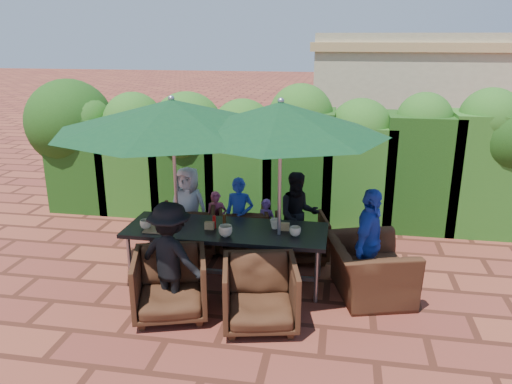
% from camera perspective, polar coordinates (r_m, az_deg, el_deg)
% --- Properties ---
extents(ground, '(80.00, 80.00, 0.00)m').
position_cam_1_polar(ground, '(6.96, -1.14, -9.43)').
color(ground, brown).
rests_on(ground, ground).
extents(dining_table, '(2.61, 0.90, 0.75)m').
position_cam_1_polar(dining_table, '(6.53, -3.45, -4.79)').
color(dining_table, black).
rests_on(dining_table, ground).
extents(umbrella_left, '(2.94, 2.94, 2.46)m').
position_cam_1_polar(umbrella_left, '(6.23, -9.57, 8.62)').
color(umbrella_left, gray).
rests_on(umbrella_left, ground).
extents(umbrella_right, '(2.58, 2.58, 2.46)m').
position_cam_1_polar(umbrella_right, '(5.92, 2.83, 8.37)').
color(umbrella_right, gray).
rests_on(umbrella_right, ground).
extents(chair_far_left, '(0.93, 0.90, 0.80)m').
position_cam_1_polar(chair_far_left, '(7.59, -7.62, -3.90)').
color(chair_far_left, black).
rests_on(chair_far_left, ground).
extents(chair_far_mid, '(0.87, 0.84, 0.75)m').
position_cam_1_polar(chair_far_mid, '(7.60, -1.51, -3.93)').
color(chair_far_mid, black).
rests_on(chair_far_mid, ground).
extents(chair_far_right, '(0.85, 0.82, 0.73)m').
position_cam_1_polar(chair_far_right, '(7.33, 5.22, -4.93)').
color(chair_far_right, black).
rests_on(chair_far_right, ground).
extents(chair_near_left, '(1.02, 0.99, 0.85)m').
position_cam_1_polar(chair_near_left, '(5.95, -9.78, -10.02)').
color(chair_near_left, black).
rests_on(chair_near_left, ground).
extents(chair_near_right, '(0.97, 0.93, 0.85)m').
position_cam_1_polar(chair_near_right, '(5.68, 0.46, -11.22)').
color(chair_near_right, black).
rests_on(chair_near_right, ground).
extents(chair_end_right, '(0.97, 1.24, 0.95)m').
position_cam_1_polar(chair_end_right, '(6.42, 12.86, -7.62)').
color(chair_end_right, black).
rests_on(chair_end_right, ground).
extents(adult_far_left, '(0.70, 0.49, 1.30)m').
position_cam_1_polar(adult_far_left, '(7.58, -7.70, -1.94)').
color(adult_far_left, silver).
rests_on(adult_far_left, ground).
extents(adult_far_mid, '(0.43, 0.35, 1.18)m').
position_cam_1_polar(adult_far_mid, '(7.36, -1.93, -2.88)').
color(adult_far_mid, '#2040B1').
rests_on(adult_far_mid, ground).
extents(adult_far_right, '(0.69, 0.53, 1.28)m').
position_cam_1_polar(adult_far_right, '(7.32, 4.82, -2.63)').
color(adult_far_right, black).
rests_on(adult_far_right, ground).
extents(adult_near_left, '(0.95, 0.64, 1.36)m').
position_cam_1_polar(adult_near_left, '(5.90, -9.67, -7.49)').
color(adult_near_left, black).
rests_on(adult_near_left, ground).
extents(adult_end_right, '(0.64, 0.91, 1.40)m').
position_cam_1_polar(adult_end_right, '(6.32, 12.74, -5.78)').
color(adult_end_right, '#2040B1').
rests_on(adult_end_right, ground).
extents(child_left, '(0.37, 0.32, 0.89)m').
position_cam_1_polar(child_left, '(7.70, -4.53, -3.16)').
color(child_left, '#C44569').
rests_on(child_left, ground).
extents(child_right, '(0.36, 0.33, 0.83)m').
position_cam_1_polar(child_right, '(7.51, 1.14, -3.87)').
color(child_right, '#804DA8').
rests_on(child_right, ground).
extents(pedestrian_a, '(1.52, 0.91, 1.54)m').
position_cam_1_polar(pedestrian_a, '(10.63, 13.36, 4.07)').
color(pedestrian_a, '#227E43').
rests_on(pedestrian_a, ground).
extents(pedestrian_b, '(0.88, 0.70, 1.59)m').
position_cam_1_polar(pedestrian_b, '(10.94, 16.29, 4.37)').
color(pedestrian_b, '#C44569').
rests_on(pedestrian_b, ground).
extents(pedestrian_c, '(1.19, 1.04, 1.72)m').
position_cam_1_polar(pedestrian_c, '(10.84, 22.59, 3.94)').
color(pedestrian_c, '#93959B').
rests_on(pedestrian_c, ground).
extents(cup_a, '(0.15, 0.15, 0.12)m').
position_cam_1_polar(cup_a, '(6.63, -12.48, -3.62)').
color(cup_a, beige).
rests_on(cup_a, dining_table).
extents(cup_b, '(0.15, 0.15, 0.14)m').
position_cam_1_polar(cup_b, '(6.77, -8.74, -2.86)').
color(cup_b, beige).
rests_on(cup_b, dining_table).
extents(cup_c, '(0.18, 0.18, 0.14)m').
position_cam_1_polar(cup_c, '(6.24, -3.50, -4.46)').
color(cup_c, beige).
rests_on(cup_c, dining_table).
extents(cup_d, '(0.13, 0.13, 0.13)m').
position_cam_1_polar(cup_d, '(6.48, 2.18, -3.65)').
color(cup_d, beige).
rests_on(cup_d, dining_table).
extents(cup_e, '(0.15, 0.15, 0.12)m').
position_cam_1_polar(cup_e, '(6.27, 4.49, -4.50)').
color(cup_e, beige).
rests_on(cup_e, dining_table).
extents(ketchup_bottle, '(0.04, 0.04, 0.17)m').
position_cam_1_polar(ketchup_bottle, '(6.50, -4.79, -3.43)').
color(ketchup_bottle, '#B20C0A').
rests_on(ketchup_bottle, dining_table).
extents(sauce_bottle, '(0.04, 0.04, 0.17)m').
position_cam_1_polar(sauce_bottle, '(6.54, -3.64, -3.27)').
color(sauce_bottle, '#4C230C').
rests_on(sauce_bottle, dining_table).
extents(serving_tray, '(0.35, 0.25, 0.02)m').
position_cam_1_polar(serving_tray, '(6.55, -11.07, -4.25)').
color(serving_tray, olive).
rests_on(serving_tray, dining_table).
extents(number_block_left, '(0.12, 0.06, 0.10)m').
position_cam_1_polar(number_block_left, '(6.48, -5.34, -3.84)').
color(number_block_left, tan).
rests_on(number_block_left, dining_table).
extents(number_block_right, '(0.12, 0.06, 0.10)m').
position_cam_1_polar(number_block_right, '(6.43, 3.29, -3.96)').
color(number_block_right, tan).
rests_on(number_block_right, dining_table).
extents(hedge_wall, '(9.10, 1.60, 2.40)m').
position_cam_1_polar(hedge_wall, '(8.73, 0.35, 5.20)').
color(hedge_wall, '#18390F').
rests_on(hedge_wall, ground).
extents(building, '(6.20, 3.08, 3.20)m').
position_cam_1_polar(building, '(13.37, 20.08, 9.83)').
color(building, '#C3B991').
rests_on(building, ground).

